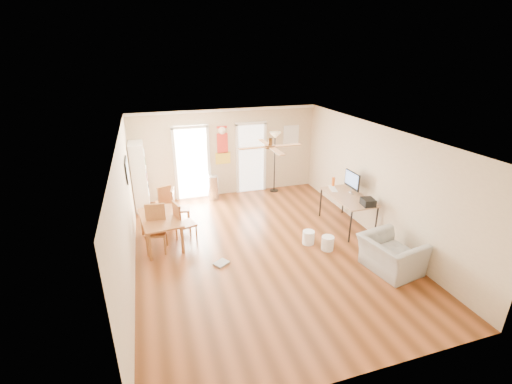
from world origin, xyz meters
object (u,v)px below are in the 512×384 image
object	(u,v)px
dining_chair_right_b	(185,222)
wastebasket_a	(308,237)
dining_chair_right_a	(181,207)
computer_desk	(347,211)
torchiere_lamp	(275,163)
bookshelf	(139,176)
wastebasket_b	(328,243)
trash_can	(213,187)
dining_chair_near	(156,230)
dining_chair_far	(163,201)
dining_table	(161,230)
printer	(368,202)
armchair	(391,255)

from	to	relation	value
dining_chair_right_b	wastebasket_a	world-z (taller)	dining_chair_right_b
dining_chair_right_a	computer_desk	xyz separation A→B (m)	(3.92, -1.37, -0.07)
dining_chair_right_b	torchiere_lamp	xyz separation A→B (m)	(3.03, 2.35, 0.44)
bookshelf	wastebasket_b	xyz separation A→B (m)	(3.88, -3.60, -0.78)
computer_desk	wastebasket_a	xyz separation A→B (m)	(-1.27, -0.50, -0.25)
trash_can	wastebasket_a	size ratio (longest dim) A/B	2.26
dining_chair_near	dining_chair_far	size ratio (longest dim) A/B	1.14
dining_chair_right_b	torchiere_lamp	size ratio (longest dim) A/B	0.53
dining_table	printer	distance (m)	4.77
armchair	bookshelf	bearing A→B (deg)	35.28
torchiere_lamp	dining_table	bearing A→B (deg)	-147.48
trash_can	dining_chair_far	bearing A→B (deg)	-150.81
trash_can	printer	size ratio (longest dim) A/B	2.25
bookshelf	dining_chair_far	distance (m)	1.07
dining_chair_near	printer	size ratio (longest dim) A/B	3.30
dining_chair_far	armchair	bearing A→B (deg)	119.54
bookshelf	wastebasket_a	world-z (taller)	bookshelf
dining_chair_near	wastebasket_b	distance (m)	3.78
dining_chair_right_a	wastebasket_a	bearing A→B (deg)	-115.12
computer_desk	printer	world-z (taller)	printer
dining_chair_right_b	computer_desk	xyz separation A→B (m)	(3.92, -0.46, -0.09)
dining_chair_far	wastebasket_a	distance (m)	3.92
trash_can	bookshelf	bearing A→B (deg)	-178.89
dining_table	computer_desk	bearing A→B (deg)	-6.68
bookshelf	dining_chair_right_a	xyz separation A→B (m)	(0.94, -1.37, -0.46)
bookshelf	dining_table	world-z (taller)	bookshelf
dining_table	computer_desk	xyz separation A→B (m)	(4.47, -0.52, 0.08)
printer	wastebasket_b	distance (m)	1.36
dining_chair_near	torchiere_lamp	size ratio (longest dim) A/B	0.56
dining_table	dining_chair_near	world-z (taller)	dining_chair_near
bookshelf	wastebasket_b	distance (m)	5.35
dining_chair_right_a	dining_chair_near	distance (m)	1.34
wastebasket_b	armchair	world-z (taller)	armchair
dining_chair_far	torchiere_lamp	bearing A→B (deg)	176.75
dining_chair_near	trash_can	world-z (taller)	dining_chair_near
dining_chair_right_a	dining_chair_near	bearing A→B (deg)	160.13
dining_chair_near	wastebasket_b	xyz separation A→B (m)	(3.61, -1.07, -0.36)
dining_table	wastebasket_b	size ratio (longest dim) A/B	4.22
torchiere_lamp	computer_desk	bearing A→B (deg)	-72.56
dining_table	trash_can	bearing A→B (deg)	54.04
dining_chair_far	printer	xyz separation A→B (m)	(4.45, -2.56, 0.45)
wastebasket_b	armchair	distance (m)	1.36
computer_desk	dining_chair_right_a	bearing A→B (deg)	160.72
dining_chair_right_a	dining_chair_right_b	size ratio (longest dim) A/B	0.97
bookshelf	dining_table	bearing A→B (deg)	-94.24
dining_chair_far	wastebasket_a	world-z (taller)	dining_chair_far
trash_can	wastebasket_b	distance (m)	4.09
dining_chair_near	trash_can	bearing A→B (deg)	64.79
bookshelf	computer_desk	size ratio (longest dim) A/B	1.23
dining_chair_right_b	dining_chair_near	world-z (taller)	dining_chair_near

